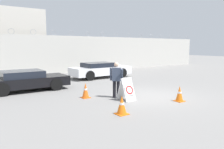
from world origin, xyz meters
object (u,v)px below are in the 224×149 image
at_px(traffic_cone_mid, 122,105).
at_px(parked_car_front_coupe, 26,80).
at_px(barricade_sign, 127,89).
at_px(security_guard, 116,78).
at_px(traffic_cone_near, 86,90).
at_px(traffic_cone_far, 180,94).
at_px(parked_car_rear_sedan, 100,70).

relative_size(traffic_cone_mid, parked_car_front_coupe, 0.16).
bearing_deg(parked_car_front_coupe, barricade_sign, -56.01).
bearing_deg(security_guard, traffic_cone_near, -178.74).
xyz_separation_m(traffic_cone_far, parked_car_rear_sedan, (1.00, 8.24, 0.28)).
height_order(security_guard, traffic_cone_mid, security_guard).
bearing_deg(barricade_sign, traffic_cone_far, -41.50).
relative_size(traffic_cone_near, traffic_cone_far, 1.04).
height_order(barricade_sign, parked_car_front_coupe, parked_car_front_coupe).
xyz_separation_m(barricade_sign, security_guard, (-0.11, 0.65, 0.42)).
distance_m(barricade_sign, security_guard, 0.78).
distance_m(traffic_cone_far, parked_car_front_coupe, 8.01).
bearing_deg(security_guard, barricade_sign, -45.43).
relative_size(barricade_sign, parked_car_rear_sedan, 0.22).
relative_size(traffic_cone_far, parked_car_rear_sedan, 0.15).
distance_m(parked_car_front_coupe, parked_car_rear_sedan, 6.27).
bearing_deg(security_guard, parked_car_rear_sedan, 99.51).
bearing_deg(barricade_sign, traffic_cone_near, 130.30).
bearing_deg(parked_car_rear_sedan, barricade_sign, -112.46).
height_order(barricade_sign, traffic_cone_far, barricade_sign).
bearing_deg(traffic_cone_near, traffic_cone_far, -43.35).
relative_size(barricade_sign, security_guard, 0.60).
bearing_deg(parked_car_front_coupe, traffic_cone_mid, -73.96).
relative_size(parked_car_front_coupe, parked_car_rear_sedan, 0.93).
bearing_deg(traffic_cone_mid, traffic_cone_far, 0.57).
distance_m(traffic_cone_mid, parked_car_front_coupe, 6.56).
distance_m(traffic_cone_near, parked_car_front_coupe, 3.85).
xyz_separation_m(barricade_sign, traffic_cone_far, (1.78, -1.47, -0.16)).
distance_m(barricade_sign, traffic_cone_near, 1.96).
height_order(traffic_cone_far, parked_car_front_coupe, parked_car_front_coupe).
distance_m(security_guard, parked_car_rear_sedan, 6.77).
relative_size(barricade_sign, traffic_cone_far, 1.46).
height_order(barricade_sign, traffic_cone_mid, barricade_sign).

